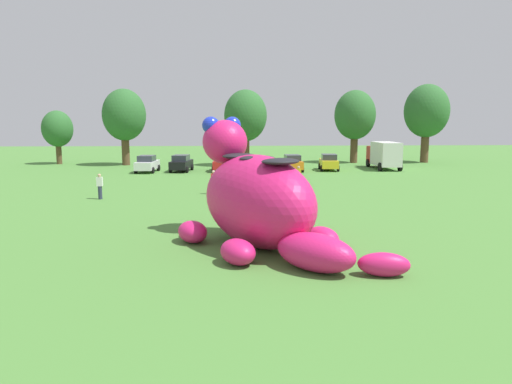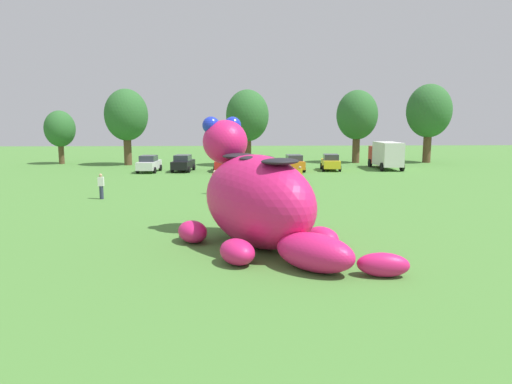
{
  "view_description": "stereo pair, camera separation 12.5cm",
  "coord_description": "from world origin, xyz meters",
  "px_view_note": "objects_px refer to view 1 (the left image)",
  "views": [
    {
      "loc": [
        -1.32,
        -19.57,
        5.13
      ],
      "look_at": [
        -0.29,
        0.27,
        2.11
      ],
      "focal_mm": 32.58,
      "sensor_mm": 36.0,
      "label": 1
    },
    {
      "loc": [
        -1.2,
        -19.58,
        5.13
      ],
      "look_at": [
        -0.29,
        0.27,
        2.11
      ],
      "focal_mm": 32.58,
      "sensor_mm": 36.0,
      "label": 2
    }
  ],
  "objects_px": {
    "car_white": "(147,164)",
    "spectator_wandering": "(274,170)",
    "car_orange": "(292,163)",
    "spectator_mid_field": "(100,187)",
    "car_silver": "(254,163)",
    "car_yellow": "(329,162)",
    "spectator_by_cars": "(298,177)",
    "box_truck": "(384,154)",
    "giant_inflatable_creature": "(258,199)",
    "car_red": "(222,163)",
    "car_black": "(181,163)",
    "spectator_near_inflatable": "(214,182)"
  },
  "relations": [
    {
      "from": "car_white",
      "to": "spectator_wandering",
      "type": "distance_m",
      "value": 13.98
    },
    {
      "from": "car_orange",
      "to": "spectator_mid_field",
      "type": "bearing_deg",
      "value": -131.74
    },
    {
      "from": "car_silver",
      "to": "car_yellow",
      "type": "xyz_separation_m",
      "value": [
        8.02,
        1.1,
        0.0
      ]
    },
    {
      "from": "spectator_by_cars",
      "to": "spectator_mid_field",
      "type": "bearing_deg",
      "value": -161.36
    },
    {
      "from": "box_truck",
      "to": "spectator_by_cars",
      "type": "xyz_separation_m",
      "value": [
        -11.35,
        -13.97,
        -0.75
      ]
    },
    {
      "from": "car_silver",
      "to": "car_orange",
      "type": "bearing_deg",
      "value": 4.82
    },
    {
      "from": "box_truck",
      "to": "car_white",
      "type": "bearing_deg",
      "value": -175.59
    },
    {
      "from": "spectator_by_cars",
      "to": "car_white",
      "type": "bearing_deg",
      "value": 139.04
    },
    {
      "from": "box_truck",
      "to": "spectator_wandering",
      "type": "distance_m",
      "value": 15.27
    },
    {
      "from": "car_white",
      "to": "car_orange",
      "type": "xyz_separation_m",
      "value": [
        14.94,
        0.15,
        0.0
      ]
    },
    {
      "from": "car_white",
      "to": "giant_inflatable_creature",
      "type": "bearing_deg",
      "value": -71.48
    },
    {
      "from": "car_red",
      "to": "spectator_mid_field",
      "type": "relative_size",
      "value": 2.43
    },
    {
      "from": "car_silver",
      "to": "box_truck",
      "type": "bearing_deg",
      "value": 8.48
    },
    {
      "from": "car_yellow",
      "to": "spectator_mid_field",
      "type": "height_order",
      "value": "car_yellow"
    },
    {
      "from": "car_black",
      "to": "car_silver",
      "type": "height_order",
      "value": "same"
    },
    {
      "from": "car_white",
      "to": "car_orange",
      "type": "relative_size",
      "value": 1.01
    },
    {
      "from": "spectator_near_inflatable",
      "to": "spectator_wandering",
      "type": "height_order",
      "value": "same"
    },
    {
      "from": "car_yellow",
      "to": "spectator_wandering",
      "type": "distance_m",
      "value": 9.79
    },
    {
      "from": "giant_inflatable_creature",
      "to": "spectator_by_cars",
      "type": "xyz_separation_m",
      "value": [
        4.14,
        16.97,
        -1.11
      ]
    },
    {
      "from": "car_silver",
      "to": "spectator_wandering",
      "type": "xyz_separation_m",
      "value": [
        1.51,
        -6.21,
        -0.01
      ]
    },
    {
      "from": "giant_inflatable_creature",
      "to": "car_silver",
      "type": "distance_m",
      "value": 28.86
    },
    {
      "from": "car_silver",
      "to": "spectator_near_inflatable",
      "type": "height_order",
      "value": "car_silver"
    },
    {
      "from": "car_silver",
      "to": "spectator_by_cars",
      "type": "xyz_separation_m",
      "value": [
        2.93,
        -11.84,
        -0.01
      ]
    },
    {
      "from": "car_orange",
      "to": "spectator_near_inflatable",
      "type": "height_order",
      "value": "car_orange"
    },
    {
      "from": "car_black",
      "to": "car_red",
      "type": "bearing_deg",
      "value": 0.23
    },
    {
      "from": "spectator_by_cars",
      "to": "car_black",
      "type": "bearing_deg",
      "value": 129.73
    },
    {
      "from": "car_black",
      "to": "car_silver",
      "type": "relative_size",
      "value": 1.02
    },
    {
      "from": "car_silver",
      "to": "spectator_wandering",
      "type": "relative_size",
      "value": 2.46
    },
    {
      "from": "giant_inflatable_creature",
      "to": "spectator_mid_field",
      "type": "height_order",
      "value": "giant_inflatable_creature"
    },
    {
      "from": "car_orange",
      "to": "spectator_by_cars",
      "type": "xyz_separation_m",
      "value": [
        -1.08,
        -12.18,
        -0.01
      ]
    },
    {
      "from": "spectator_wandering",
      "to": "car_yellow",
      "type": "bearing_deg",
      "value": 48.26
    },
    {
      "from": "spectator_mid_field",
      "to": "spectator_wandering",
      "type": "xyz_separation_m",
      "value": [
        12.57,
        10.36,
        0.0
      ]
    },
    {
      "from": "box_truck",
      "to": "car_black",
      "type": "bearing_deg",
      "value": -176.31
    },
    {
      "from": "car_red",
      "to": "spectator_wandering",
      "type": "bearing_deg",
      "value": -55.3
    },
    {
      "from": "car_white",
      "to": "spectator_mid_field",
      "type": "bearing_deg",
      "value": -90.49
    },
    {
      "from": "car_silver",
      "to": "spectator_near_inflatable",
      "type": "bearing_deg",
      "value": -103.62
    },
    {
      "from": "car_black",
      "to": "car_red",
      "type": "distance_m",
      "value": 4.21
    },
    {
      "from": "car_yellow",
      "to": "spectator_by_cars",
      "type": "height_order",
      "value": "car_yellow"
    },
    {
      "from": "car_yellow",
      "to": "box_truck",
      "type": "relative_size",
      "value": 0.66
    },
    {
      "from": "car_black",
      "to": "spectator_wandering",
      "type": "distance_m",
      "value": 11.37
    },
    {
      "from": "spectator_mid_field",
      "to": "car_orange",
      "type": "bearing_deg",
      "value": 48.26
    },
    {
      "from": "box_truck",
      "to": "spectator_near_inflatable",
      "type": "distance_m",
      "value": 24.6
    },
    {
      "from": "spectator_mid_field",
      "to": "car_red",
      "type": "bearing_deg",
      "value": 65.83
    },
    {
      "from": "car_silver",
      "to": "spectator_wandering",
      "type": "bearing_deg",
      "value": -76.37
    },
    {
      "from": "car_black",
      "to": "car_yellow",
      "type": "distance_m",
      "value": 15.54
    },
    {
      "from": "car_black",
      "to": "spectator_mid_field",
      "type": "height_order",
      "value": "car_black"
    },
    {
      "from": "car_black",
      "to": "spectator_mid_field",
      "type": "relative_size",
      "value": 2.5
    },
    {
      "from": "car_black",
      "to": "car_white",
      "type": "bearing_deg",
      "value": -171.04
    },
    {
      "from": "spectator_by_cars",
      "to": "spectator_wandering",
      "type": "xyz_separation_m",
      "value": [
        -1.42,
        5.64,
        0.0
      ]
    },
    {
      "from": "car_black",
      "to": "car_silver",
      "type": "bearing_deg",
      "value": -5.49
    }
  ]
}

